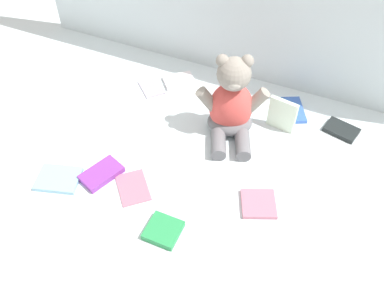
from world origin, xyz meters
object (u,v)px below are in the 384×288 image
Objects in this scene: book_case_1 at (101,174)px; book_case_9 at (341,130)px; book_case_7 at (163,230)px; book_case_0 at (293,110)px; book_case_4 at (282,115)px; teddy_bear at (231,106)px; book_case_3 at (151,87)px; book_case_8 at (59,179)px; book_case_6 at (179,81)px; book_case_5 at (259,204)px; book_case_2 at (133,187)px.

book_case_1 is 0.81m from book_case_9.
book_case_7 is 0.85× the size of book_case_9.
book_case_9 is at bearing -122.37° from book_case_7.
book_case_4 is at bearing -127.86° from book_case_0.
book_case_0 is 0.70m from book_case_1.
book_case_3 is at bearing 142.95° from teddy_bear.
book_case_3 is (-0.52, -0.09, -0.00)m from book_case_0.
book_case_0 reaches higher than book_case_3.
book_case_9 is (0.75, 0.57, 0.00)m from book_case_8.
book_case_6 and book_case_8 have the same top height.
book_case_4 reaches higher than book_case_7.
book_case_4 is at bearing 162.43° from book_case_5.
book_case_7 is (-0.02, -0.45, -0.10)m from teddy_bear.
book_case_1 is 1.11× the size of book_case_6.
book_case_8 reaches higher than book_case_5.
book_case_8 is 0.94m from book_case_9.
book_case_3 is 0.70m from book_case_9.
book_case_9 is (0.53, 0.50, 0.00)m from book_case_2.
book_case_1 is 0.45m from book_case_3.
book_case_7 is (-0.20, -0.63, 0.00)m from book_case_0.
teddy_bear is 2.94× the size of book_case_5.
book_case_5 is 0.88× the size of book_case_6.
book_case_1 is at bearing -43.34° from book_case_6.
book_case_8 is (-0.11, -0.07, -0.00)m from book_case_1.
book_case_9 reaches higher than book_case_0.
book_case_4 is 1.05× the size of book_case_6.
book_case_1 is at bearing -43.72° from book_case_2.
book_case_9 is at bearing 110.42° from book_case_8.
book_case_4 is (0.15, 0.08, -0.05)m from teddy_bear.
book_case_0 is 1.21× the size of book_case_9.
book_case_2 is 0.96× the size of book_case_8.
teddy_bear is at bearing 17.27° from book_case_6.
book_case_1 is 0.99× the size of book_case_8.
book_case_0 is at bearing -107.67° from book_case_7.
book_case_0 is (0.17, 0.18, -0.10)m from teddy_bear.
book_case_6 is (0.02, 0.52, -0.00)m from book_case_1.
book_case_5 is (0.03, -0.34, -0.05)m from book_case_4.
book_case_0 is 0.83m from book_case_8.
book_case_8 is 1.18× the size of book_case_9.
book_case_9 is at bearing 136.81° from book_case_3.
book_case_1 reaches higher than book_case_0.
book_case_5 is 0.61m from book_case_8.
book_case_4 reaches higher than book_case_9.
book_case_3 is 0.84× the size of book_case_8.
book_case_3 is 0.99× the size of book_case_9.
book_case_1 is 0.28m from book_case_7.
book_case_4 is 0.75m from book_case_8.
book_case_8 is at bearing -128.62° from book_case_4.
book_case_0 is at bearing -86.46° from book_case_9.
book_case_0 is 0.66m from book_case_7.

